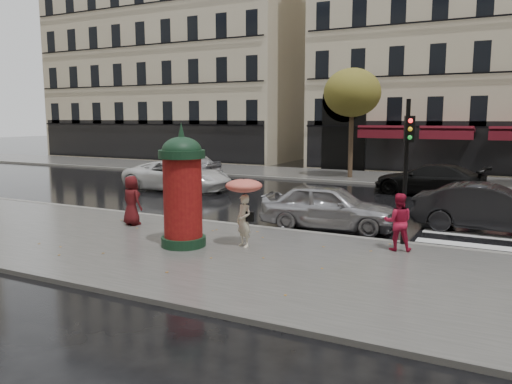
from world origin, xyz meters
The scene contains 19 objects.
ground centered at (0.00, 0.00, 0.00)m, with size 160.00×160.00×0.00m, color black.
near_sidewalk centered at (0.00, -0.50, 0.06)m, with size 90.00×7.00×0.12m, color #474744.
far_sidewalk centered at (0.00, 19.00, 0.06)m, with size 90.00×6.00×0.12m, color #474744.
near_kerb centered at (0.00, 3.00, 0.07)m, with size 90.00×0.25×0.14m, color slate.
far_kerb centered at (0.00, 16.00, 0.07)m, with size 90.00×0.25×0.14m, color slate.
zebra_crossing centered at (6.00, 9.60, 0.01)m, with size 3.60×11.75×0.01m, color silver.
bldg_far_corner centered at (6.00, 30.00, 11.31)m, with size 26.00×14.00×22.90m.
bldg_far_left centered at (-22.00, 30.00, 11.31)m, with size 24.00×14.00×22.90m.
tree_far_left centered at (-2.00, 18.00, 5.17)m, with size 3.40×3.40×6.64m.
woman_umbrella centered at (0.08, 0.46, 1.42)m, with size 1.03×1.03×1.98m.
woman_red centered at (4.00, 2.03, 0.91)m, with size 0.77×0.60×1.58m, color #AF1534.
man_burgundy centered at (-4.68, 1.30, 0.95)m, with size 0.82×0.53×1.67m, color #490E11.
morris_column centered at (-1.50, -0.23, 1.78)m, with size 1.29×1.29×3.48m.
traffic_light centered at (4.03, 2.73, 2.61)m, with size 0.31×0.41×4.11m.
car_silver centered at (1.29, 4.20, 0.77)m, with size 1.82×4.53×1.54m, color #9C9BA0.
car_darkgrey centered at (6.15, 6.13, 0.78)m, with size 1.66×4.75×1.57m, color black.
car_white centered at (-8.45, 9.19, 0.78)m, with size 2.59×5.61×1.56m, color silver.
car_black centered at (3.23, 13.48, 0.76)m, with size 2.12×5.22×1.52m, color black.
car_far_silver centered at (-11.33, 14.04, 0.80)m, with size 1.88×4.67×1.59m, color #BBBBC0.
Camera 1 is at (6.56, -11.58, 3.72)m, focal length 35.00 mm.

